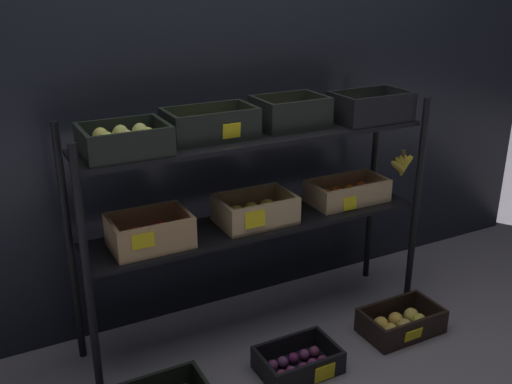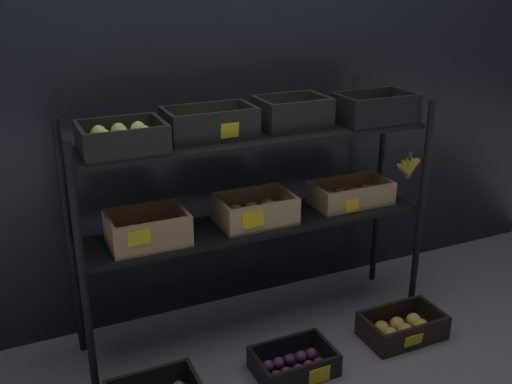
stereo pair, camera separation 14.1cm
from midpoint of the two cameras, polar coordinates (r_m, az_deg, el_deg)
The scene contains 5 objects.
ground_plane at distance 2.91m, azimuth 1.43°, elevation -13.06°, with size 10.00×10.00×0.00m, color slate.
storefront_wall at distance 2.82m, azimuth -1.66°, elevation 7.70°, with size 3.98×0.12×1.96m, color black.
display_rack at distance 2.56m, azimuth 1.70°, elevation 1.91°, with size 1.72×0.37×1.10m.
crate_ground_plum at distance 2.63m, azimuth 5.31°, elevation -16.35°, with size 0.34×0.24×0.10m.
crate_ground_apple_gold at distance 2.92m, azimuth 15.40°, elevation -12.65°, with size 0.38×0.23×0.12m.
Camera 2 is at (-0.99, -2.20, 1.63)m, focal length 41.14 mm.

